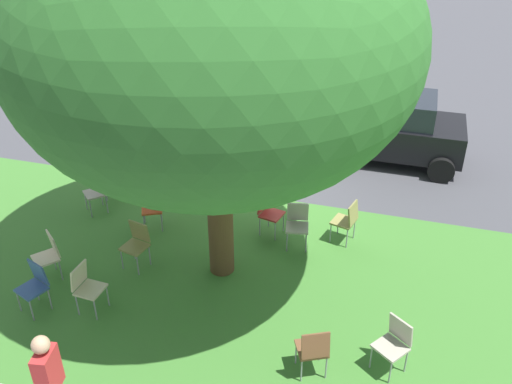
{
  "coord_description": "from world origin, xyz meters",
  "views": [
    {
      "loc": [
        -2.68,
        10.5,
        6.43
      ],
      "look_at": [
        -0.15,
        1.74,
        1.04
      ],
      "focal_mm": 39.69,
      "sensor_mm": 36.0,
      "label": 1
    }
  ],
  "objects": [
    {
      "name": "ground",
      "position": [
        0.0,
        0.0,
        0.0
      ],
      "size": [
        80.0,
        80.0,
        0.0
      ],
      "primitive_type": "plane",
      "color": "#424247"
    },
    {
      "name": "pedestrian_0",
      "position": [
        1.03,
        6.65,
        0.93
      ],
      "size": [
        0.26,
        0.39,
        1.69
      ],
      "color": "black",
      "rests_on": "ground"
    },
    {
      "name": "chair_8",
      "position": [
        1.91,
        4.47,
        0.52
      ],
      "size": [
        0.45,
        0.44,
        0.88
      ],
      "color": "beige",
      "rests_on": "ground"
    },
    {
      "name": "chair_11",
      "position": [
        3.32,
        1.1,
        0.52
      ],
      "size": [
        0.54,
        0.53,
        0.88
      ],
      "color": "beige",
      "rests_on": "ground"
    },
    {
      "name": "chair_1",
      "position": [
        2.73,
        4.67,
        0.52
      ],
      "size": [
        0.54,
        0.54,
        0.88
      ],
      "color": "#335184",
      "rests_on": "ground"
    },
    {
      "name": "chair_9",
      "position": [
        -1.87,
        4.81,
        0.52
      ],
      "size": [
        0.55,
        0.56,
        0.88
      ],
      "color": "brown",
      "rests_on": "ground"
    },
    {
      "name": "parked_car",
      "position": [
        -2.23,
        -2.45,
        0.84
      ],
      "size": [
        3.7,
        1.92,
        1.65
      ],
      "color": "black",
      "rests_on": "ground"
    },
    {
      "name": "chair_7",
      "position": [
        1.67,
        3.16,
        0.52
      ],
      "size": [
        0.5,
        0.5,
        0.88
      ],
      "color": "olive",
      "rests_on": "ground"
    },
    {
      "name": "grass_verge",
      "position": [
        0.0,
        3.2,
        0.0
      ],
      "size": [
        48.0,
        6.0,
        0.01
      ],
      "primitive_type": "cube",
      "color": "#3D752D",
      "rests_on": "ground"
    },
    {
      "name": "chair_5",
      "position": [
        3.29,
        1.69,
        0.52
      ],
      "size": [
        0.59,
        0.59,
        0.88
      ],
      "color": "#ADA393",
      "rests_on": "ground"
    },
    {
      "name": "chair_2",
      "position": [
        2.98,
        3.9,
        0.52
      ],
      "size": [
        0.58,
        0.59,
        0.88
      ],
      "color": "beige",
      "rests_on": "ground"
    },
    {
      "name": "chair_6",
      "position": [
        1.87,
        1.93,
        0.52
      ],
      "size": [
        0.56,
        0.55,
        0.88
      ],
      "color": "#C64C1E",
      "rests_on": "ground"
    },
    {
      "name": "chair_10",
      "position": [
        -2.95,
        4.35,
        0.52
      ],
      "size": [
        0.58,
        0.58,
        0.88
      ],
      "color": "#ADA393",
      "rests_on": "ground"
    },
    {
      "name": "chair_4",
      "position": [
        -1.85,
        1.38,
        0.52
      ],
      "size": [
        0.51,
        0.51,
        0.88
      ],
      "color": "olive",
      "rests_on": "ground"
    },
    {
      "name": "chair_0",
      "position": [
        -0.33,
        1.49,
        0.52
      ],
      "size": [
        0.5,
        0.5,
        0.88
      ],
      "color": "#B7332D",
      "rests_on": "ground"
    },
    {
      "name": "street_tree",
      "position": [
        0.17,
        2.86,
        4.14
      ],
      "size": [
        6.08,
        6.08,
        6.4
      ],
      "color": "brown",
      "rests_on": "ground"
    },
    {
      "name": "chair_3",
      "position": [
        -0.96,
        1.74,
        0.52
      ],
      "size": [
        0.49,
        0.49,
        0.88
      ],
      "color": "#ADA393",
      "rests_on": "ground"
    }
  ]
}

